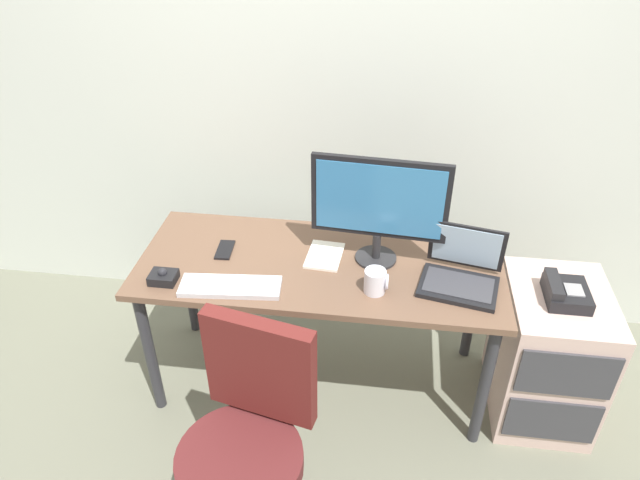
{
  "coord_description": "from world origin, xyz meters",
  "views": [
    {
      "loc": [
        0.27,
        -2.01,
        2.21
      ],
      "look_at": [
        0.0,
        0.0,
        0.83
      ],
      "focal_mm": 32.68,
      "sensor_mm": 36.0,
      "label": 1
    }
  ],
  "objects": [
    {
      "name": "monitor_main",
      "position": [
        0.24,
        0.06,
        0.99
      ],
      "size": [
        0.57,
        0.18,
        0.48
      ],
      "color": "#262628",
      "rests_on": "desk"
    },
    {
      "name": "desk_phone",
      "position": [
        1.02,
        -0.05,
        0.7
      ],
      "size": [
        0.17,
        0.2,
        0.09
      ],
      "color": "black",
      "rests_on": "file_cabinet"
    },
    {
      "name": "office_chair",
      "position": [
        -0.15,
        -0.77,
        0.42
      ],
      "size": [
        0.52,
        0.53,
        0.93
      ],
      "color": "black",
      "rests_on": "ground"
    },
    {
      "name": "keyboard",
      "position": [
        -0.34,
        -0.22,
        0.73
      ],
      "size": [
        0.42,
        0.17,
        0.03
      ],
      "color": "silver",
      "rests_on": "desk"
    },
    {
      "name": "coffee_mug",
      "position": [
        0.25,
        -0.16,
        0.76
      ],
      "size": [
        0.1,
        0.09,
        0.1
      ],
      "color": "silver",
      "rests_on": "desk"
    },
    {
      "name": "desk",
      "position": [
        0.0,
        0.0,
        0.63
      ],
      "size": [
        1.58,
        0.66,
        0.71
      ],
      "color": "brown",
      "rests_on": "ground"
    },
    {
      "name": "file_cabinet",
      "position": [
        1.03,
        -0.03,
        0.33
      ],
      "size": [
        0.42,
        0.53,
        0.66
      ],
      "color": "beige",
      "rests_on": "ground"
    },
    {
      "name": "back_wall",
      "position": [
        0.0,
        0.68,
        1.4
      ],
      "size": [
        6.0,
        0.1,
        2.8
      ],
      "primitive_type": "cube",
      "color": "silver",
      "rests_on": "ground"
    },
    {
      "name": "cell_phone",
      "position": [
        -0.43,
        0.03,
        0.72
      ],
      "size": [
        0.08,
        0.15,
        0.01
      ],
      "primitive_type": "cube",
      "rotation": [
        0.0,
        0.0,
        0.06
      ],
      "color": "black",
      "rests_on": "desk"
    },
    {
      "name": "laptop",
      "position": [
        0.59,
        -0.06,
        0.77
      ],
      "size": [
        0.36,
        0.32,
        0.24
      ],
      "color": "black",
      "rests_on": "desk"
    },
    {
      "name": "trackball_mouse",
      "position": [
        -0.62,
        -0.21,
        0.74
      ],
      "size": [
        0.11,
        0.09,
        0.07
      ],
      "color": "black",
      "rests_on": "desk"
    },
    {
      "name": "paper_notepad",
      "position": [
        0.01,
        0.05,
        0.72
      ],
      "size": [
        0.16,
        0.22,
        0.01
      ],
      "primitive_type": "cube",
      "rotation": [
        0.0,
        0.0,
        -0.07
      ],
      "color": "white",
      "rests_on": "desk"
    },
    {
      "name": "ground_plane",
      "position": [
        0.0,
        0.0,
        0.0
      ],
      "size": [
        8.0,
        8.0,
        0.0
      ],
      "primitive_type": "plane",
      "color": "slate"
    }
  ]
}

